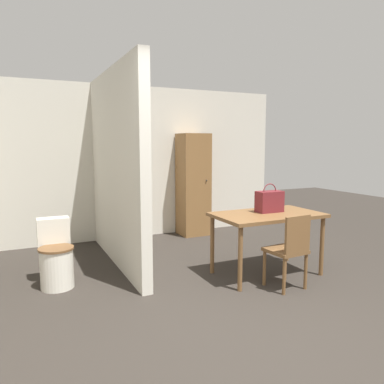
# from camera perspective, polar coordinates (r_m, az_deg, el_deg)

# --- Properties ---
(ground_plane) EXTENTS (16.00, 16.00, 0.00)m
(ground_plane) POSITION_cam_1_polar(r_m,az_deg,el_deg) (3.21, 11.79, -22.02)
(ground_plane) COLOR #2D2823
(wall_back) EXTENTS (5.39, 0.12, 2.50)m
(wall_back) POSITION_cam_1_polar(r_m,az_deg,el_deg) (6.32, -9.50, 4.42)
(wall_back) COLOR beige
(wall_back) RESTS_ON ground_plane
(partition_wall) EXTENTS (0.12, 2.46, 2.50)m
(partition_wall) POSITION_cam_1_polar(r_m,az_deg,el_deg) (4.94, -11.52, 3.57)
(partition_wall) COLOR beige
(partition_wall) RESTS_ON ground_plane
(dining_table) EXTENTS (1.26, 0.74, 0.75)m
(dining_table) POSITION_cam_1_polar(r_m,az_deg,el_deg) (4.54, 11.40, -4.18)
(dining_table) COLOR brown
(dining_table) RESTS_ON ground_plane
(wooden_chair) EXTENTS (0.40, 0.40, 0.82)m
(wooden_chair) POSITION_cam_1_polar(r_m,az_deg,el_deg) (4.18, 14.64, -8.34)
(wooden_chair) COLOR brown
(wooden_chair) RESTS_ON ground_plane
(toilet) EXTENTS (0.37, 0.52, 0.73)m
(toilet) POSITION_cam_1_polar(r_m,az_deg,el_deg) (4.44, -20.02, -9.43)
(toilet) COLOR silver
(toilet) RESTS_ON ground_plane
(handbag) EXTENTS (0.32, 0.17, 0.35)m
(handbag) POSITION_cam_1_polar(r_m,az_deg,el_deg) (4.60, 11.71, -1.40)
(handbag) COLOR maroon
(handbag) RESTS_ON dining_table
(wooden_cabinet) EXTENTS (0.48, 0.48, 1.74)m
(wooden_cabinet) POSITION_cam_1_polar(r_m,az_deg,el_deg) (6.42, 0.18, 1.15)
(wooden_cabinet) COLOR brown
(wooden_cabinet) RESTS_ON ground_plane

